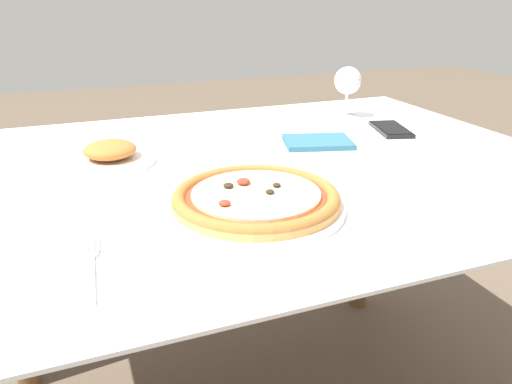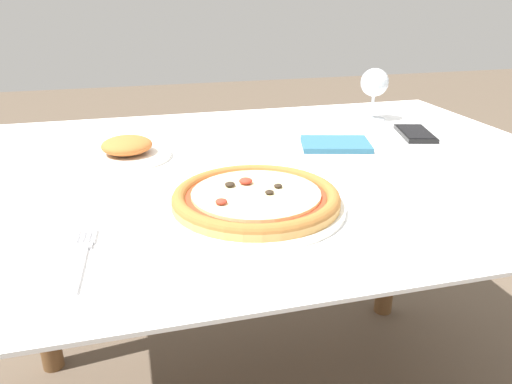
{
  "view_description": "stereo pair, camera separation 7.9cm",
  "coord_description": "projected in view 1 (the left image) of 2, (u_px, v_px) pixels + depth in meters",
  "views": [
    {
      "loc": [
        -0.33,
        -0.89,
        1.04
      ],
      "look_at": [
        -0.07,
        -0.21,
        0.74
      ],
      "focal_mm": 35.0,
      "sensor_mm": 36.0,
      "label": 1
    },
    {
      "loc": [
        -0.26,
        -0.92,
        1.04
      ],
      "look_at": [
        -0.07,
        -0.21,
        0.74
      ],
      "focal_mm": 35.0,
      "sensor_mm": 36.0,
      "label": 2
    }
  ],
  "objects": [
    {
      "name": "wine_glass_far_left",
      "position": [
        348.0,
        82.0,
        1.34
      ],
      "size": [
        0.07,
        0.07,
        0.14
      ],
      "color": "silver",
      "rests_on": "dining_table"
    },
    {
      "name": "cell_phone",
      "position": [
        391.0,
        129.0,
        1.24
      ],
      "size": [
        0.11,
        0.16,
        0.01
      ],
      "color": "black",
      "rests_on": "dining_table"
    },
    {
      "name": "side_plate",
      "position": [
        111.0,
        154.0,
        1.01
      ],
      "size": [
        0.18,
        0.18,
        0.05
      ],
      "color": "white",
      "rests_on": "dining_table"
    },
    {
      "name": "dining_table",
      "position": [
        252.0,
        202.0,
        1.04
      ],
      "size": [
        1.3,
        0.96,
        0.71
      ],
      "color": "brown",
      "rests_on": "ground_plane"
    },
    {
      "name": "pizza_plate",
      "position": [
        256.0,
        199.0,
        0.8
      ],
      "size": [
        0.29,
        0.29,
        0.04
      ],
      "color": "white",
      "rests_on": "dining_table"
    },
    {
      "name": "napkin_folded",
      "position": [
        318.0,
        142.0,
        1.13
      ],
      "size": [
        0.17,
        0.15,
        0.01
      ],
      "color": "#2D607A",
      "rests_on": "dining_table"
    },
    {
      "name": "fork",
      "position": [
        89.0,
        266.0,
        0.63
      ],
      "size": [
        0.03,
        0.17,
        0.0
      ],
      "color": "silver",
      "rests_on": "dining_table"
    }
  ]
}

